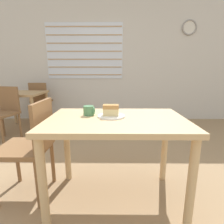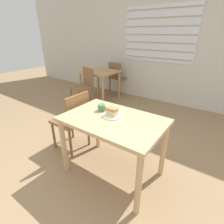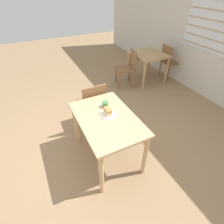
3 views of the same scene
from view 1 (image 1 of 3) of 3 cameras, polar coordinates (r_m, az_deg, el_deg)
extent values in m
cube|color=beige|center=(4.11, -1.19, 17.11)|extent=(10.00, 0.06, 2.80)
cube|color=white|center=(4.13, -8.94, 18.99)|extent=(1.68, 0.01, 1.18)
cube|color=tan|center=(4.10, -8.72, 11.96)|extent=(1.65, 0.01, 0.02)
cube|color=tan|center=(4.10, -8.80, 14.32)|extent=(1.65, 0.01, 0.02)
cube|color=tan|center=(4.11, -8.88, 16.67)|extent=(1.65, 0.01, 0.02)
cube|color=tan|center=(4.12, -8.97, 19.01)|extent=(1.65, 0.01, 0.02)
cube|color=tan|center=(4.14, -9.06, 21.33)|extent=(1.65, 0.01, 0.02)
cube|color=tan|center=(4.17, -9.15, 23.62)|extent=(1.65, 0.01, 0.02)
cube|color=tan|center=(4.21, -9.24, 25.88)|extent=(1.65, 0.01, 0.02)
torus|color=gray|center=(4.46, 23.97, 23.93)|extent=(0.32, 0.03, 0.32)
cylinder|color=silver|center=(4.46, 23.93, 23.92)|extent=(0.26, 0.01, 0.26)
cube|color=tan|center=(1.39, 1.43, -2.76)|extent=(1.09, 0.72, 0.04)
cylinder|color=tan|center=(1.36, -21.64, -21.69)|extent=(0.06, 0.06, 0.71)
cylinder|color=tan|center=(1.37, 24.44, -21.50)|extent=(0.06, 0.06, 0.71)
cylinder|color=tan|center=(1.87, -14.47, -11.10)|extent=(0.06, 0.06, 0.71)
cylinder|color=tan|center=(1.89, 16.78, -11.09)|extent=(0.06, 0.06, 0.71)
cube|color=tan|center=(3.80, -27.61, 5.40)|extent=(0.81, 0.78, 0.04)
cylinder|color=tan|center=(3.40, -24.35, -1.18)|extent=(0.06, 0.06, 0.68)
cylinder|color=tan|center=(4.32, -29.18, 1.13)|extent=(0.06, 0.06, 0.68)
cylinder|color=tan|center=(4.02, -20.35, 1.19)|extent=(0.06, 0.06, 0.68)
cube|color=brown|center=(1.75, -26.90, -10.48)|extent=(0.42, 0.42, 0.04)
cylinder|color=brown|center=(2.07, -28.45, -14.18)|extent=(0.04, 0.04, 0.43)
cylinder|color=brown|center=(1.93, -18.79, -15.26)|extent=(0.04, 0.04, 0.43)
cylinder|color=brown|center=(1.65, -23.09, -20.94)|extent=(0.04, 0.04, 0.43)
cube|color=brown|center=(1.60, -21.54, -3.73)|extent=(0.03, 0.40, 0.40)
cube|color=brown|center=(3.29, -32.59, -0.59)|extent=(0.51, 0.51, 0.04)
cylinder|color=brown|center=(3.10, -32.23, -5.79)|extent=(0.04, 0.04, 0.43)
cylinder|color=brown|center=(3.58, -31.99, -3.42)|extent=(0.04, 0.04, 0.43)
cylinder|color=brown|center=(3.34, -27.78, -4.03)|extent=(0.04, 0.04, 0.43)
cube|color=brown|center=(3.38, -30.66, 3.79)|extent=(0.39, 0.13, 0.40)
cube|color=brown|center=(4.37, -21.66, 3.46)|extent=(0.45, 0.45, 0.04)
cylinder|color=brown|center=(4.50, -18.38, 0.91)|extent=(0.04, 0.04, 0.43)
cylinder|color=brown|center=(4.65, -22.45, 0.96)|extent=(0.04, 0.04, 0.43)
cylinder|color=brown|center=(4.18, -20.25, -0.12)|extent=(0.04, 0.04, 0.43)
cylinder|color=brown|center=(4.34, -24.54, -0.03)|extent=(0.04, 0.04, 0.43)
cube|color=brown|center=(4.17, -23.07, 5.99)|extent=(0.40, 0.06, 0.40)
cylinder|color=white|center=(1.42, -0.24, -1.31)|extent=(0.22, 0.22, 0.01)
cube|color=#E5CC89|center=(1.41, -0.39, 0.02)|extent=(0.12, 0.07, 0.06)
cube|color=#B27F47|center=(1.40, -0.39, 1.76)|extent=(0.13, 0.07, 0.03)
cylinder|color=#4C8456|center=(1.48, -7.64, 0.46)|extent=(0.09, 0.09, 0.08)
torus|color=#4C8456|center=(1.47, -5.94, 0.46)|extent=(0.02, 0.06, 0.06)
camera|label=2|loc=(1.10, 99.16, 25.06)|focal=28.00mm
camera|label=3|loc=(2.05, 78.34, 35.52)|focal=28.00mm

